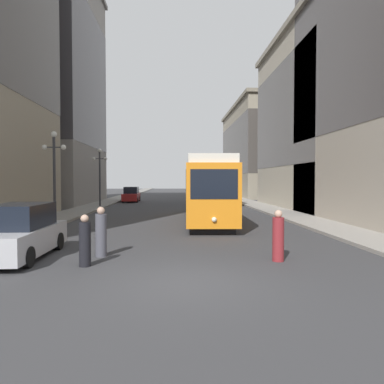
# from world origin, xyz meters

# --- Properties ---
(ground_plane) EXTENTS (200.00, 200.00, 0.00)m
(ground_plane) POSITION_xyz_m (0.00, 0.00, 0.00)
(ground_plane) COLOR #38383A
(sidewalk_left) EXTENTS (2.59, 120.00, 0.15)m
(sidewalk_left) POSITION_xyz_m (-8.13, 40.00, 0.07)
(sidewalk_left) COLOR gray
(sidewalk_left) RESTS_ON ground
(sidewalk_right) EXTENTS (2.59, 120.00, 0.15)m
(sidewalk_right) POSITION_xyz_m (8.13, 40.00, 0.07)
(sidewalk_right) COLOR gray
(sidewalk_right) RESTS_ON ground
(streetcar) EXTENTS (3.07, 13.01, 3.89)m
(streetcar) POSITION_xyz_m (1.77, 13.60, 2.10)
(streetcar) COLOR black
(streetcar) RESTS_ON ground
(transit_bus) EXTENTS (2.80, 13.04, 3.45)m
(transit_bus) POSITION_xyz_m (4.76, 31.06, 1.95)
(transit_bus) COLOR black
(transit_bus) RESTS_ON ground
(parked_car_left_near) EXTENTS (1.89, 4.47, 1.82)m
(parked_car_left_near) POSITION_xyz_m (-5.53, 3.12, 0.84)
(parked_car_left_near) COLOR black
(parked_car_left_near) RESTS_ON ground
(parked_car_left_mid) EXTENTS (1.92, 4.59, 1.82)m
(parked_car_left_mid) POSITION_xyz_m (-5.53, 33.84, 0.84)
(parked_car_left_mid) COLOR black
(parked_car_left_mid) RESTS_ON ground
(pedestrian_crossing_near) EXTENTS (0.35, 0.35, 1.58)m
(pedestrian_crossing_near) POSITION_xyz_m (-3.03, 1.80, 0.74)
(pedestrian_crossing_near) COLOR black
(pedestrian_crossing_near) RESTS_ON ground
(pedestrian_crossing_far) EXTENTS (0.37, 0.37, 1.67)m
(pedestrian_crossing_far) POSITION_xyz_m (3.06, 2.18, 0.78)
(pedestrian_crossing_far) COLOR maroon
(pedestrian_crossing_far) RESTS_ON ground
(pedestrian_on_sidewalk) EXTENTS (0.38, 0.38, 1.71)m
(pedestrian_on_sidewalk) POSITION_xyz_m (-2.83, 3.18, 0.80)
(pedestrian_on_sidewalk) COLOR #4C4C56
(pedestrian_on_sidewalk) RESTS_ON ground
(lamp_post_left_near) EXTENTS (1.41, 0.36, 5.37)m
(lamp_post_left_near) POSITION_xyz_m (-7.43, 12.25, 3.69)
(lamp_post_left_near) COLOR #333338
(lamp_post_left_near) RESTS_ON sidewalk_left
(lamp_post_left_far) EXTENTS (1.41, 0.36, 5.48)m
(lamp_post_left_far) POSITION_xyz_m (-7.43, 24.96, 3.75)
(lamp_post_left_far) COLOR #333338
(lamp_post_left_far) RESTS_ON sidewalk_left
(building_left_midblock) EXTENTS (11.81, 16.04, 25.71)m
(building_left_midblock) POSITION_xyz_m (-15.03, 30.96, 13.24)
(building_left_midblock) COLOR gray
(building_left_midblock) RESTS_ON ground
(building_right_corner) EXTENTS (13.51, 24.41, 14.71)m
(building_right_corner) POSITION_xyz_m (15.88, 48.95, 7.53)
(building_right_corner) COLOR gray
(building_right_corner) RESTS_ON ground
(building_right_far) EXTENTS (10.97, 17.36, 16.14)m
(building_right_far) POSITION_xyz_m (14.61, 23.24, 8.28)
(building_right_far) COLOR #B2A893
(building_right_far) RESTS_ON ground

